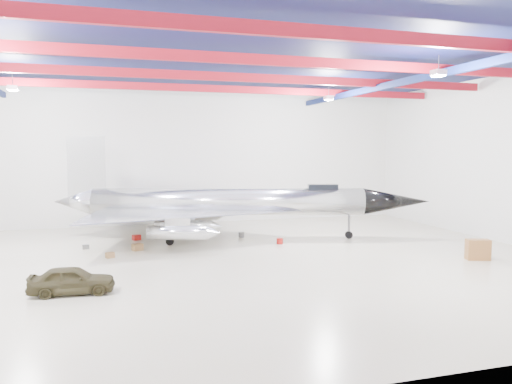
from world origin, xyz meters
name	(u,v)px	position (x,y,z in m)	size (l,w,h in m)	color
floor	(204,264)	(0.00, 0.00, 0.00)	(40.00, 40.00, 0.00)	#BCB395
wall_back	(169,157)	(0.00, 15.00, 5.50)	(40.00, 40.00, 0.00)	silver
wall_right	(510,159)	(20.00, 0.00, 5.50)	(30.00, 30.00, 0.00)	silver
ceiling	(202,56)	(0.00, 0.00, 11.00)	(40.00, 40.00, 0.00)	#0A0F38
ceiling_structure	(202,69)	(0.00, 0.00, 10.32)	(39.50, 29.50, 1.08)	maroon
jet_aircraft	(228,205)	(2.99, 6.86, 2.30)	(25.20, 18.19, 7.02)	silver
jeep	(72,280)	(-6.42, -3.93, 0.60)	(1.42, 3.54, 1.20)	#322D19
desk	(478,250)	(14.82, -3.44, 0.57)	(1.25, 0.63, 1.15)	brown
crate_ply	(110,255)	(-4.83, 2.93, 0.16)	(0.45, 0.36, 0.31)	olive
toolbox_red	(136,237)	(-3.08, 8.19, 0.18)	(0.50, 0.40, 0.35)	#A51410
crate_small	(86,247)	(-6.26, 5.98, 0.13)	(0.38, 0.31, 0.27)	#59595B
tool_chest	(280,241)	(5.77, 4.08, 0.19)	(0.42, 0.42, 0.38)	#A51410
oil_barrel	(137,247)	(-3.21, 4.60, 0.20)	(0.58, 0.46, 0.41)	olive
spares_box	(241,235)	(4.02, 7.20, 0.18)	(0.40, 0.40, 0.36)	#59595B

